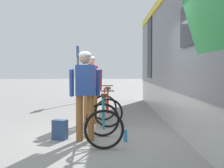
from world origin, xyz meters
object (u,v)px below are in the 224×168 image
(cyclist_near_in_blue, at_px, (85,88))
(bicycle_far_red, at_px, (106,108))
(bicycle_near_teal, at_px, (103,122))
(backpack_on_platform, at_px, (60,130))
(cyclist_far_in_red, at_px, (90,83))
(water_bottle_near_the_bikes, at_px, (125,136))
(platform_sign_post, at_px, (78,64))

(cyclist_near_in_blue, xyz_separation_m, bicycle_far_red, (0.39, 1.86, -0.65))
(cyclist_near_in_blue, relative_size, bicycle_near_teal, 1.60)
(bicycle_near_teal, height_order, bicycle_far_red, same)
(bicycle_near_teal, relative_size, backpack_on_platform, 2.76)
(cyclist_far_in_red, distance_m, bicycle_far_red, 0.77)
(bicycle_near_teal, bearing_deg, bicycle_far_red, 89.21)
(cyclist_far_in_red, bearing_deg, cyclist_near_in_blue, -89.33)
(cyclist_near_in_blue, bearing_deg, bicycle_far_red, 78.16)
(cyclist_near_in_blue, relative_size, bicycle_far_red, 1.53)
(cyclist_near_in_blue, relative_size, backpack_on_platform, 4.40)
(backpack_on_platform, bearing_deg, cyclist_near_in_blue, 7.31)
(water_bottle_near_the_bikes, bearing_deg, bicycle_near_teal, -169.41)
(cyclist_near_in_blue, distance_m, backpack_on_platform, 1.00)
(backpack_on_platform, bearing_deg, water_bottle_near_the_bikes, 11.08)
(bicycle_far_red, bearing_deg, cyclist_near_in_blue, -101.84)
(backpack_on_platform, distance_m, water_bottle_near_the_bikes, 1.32)
(bicycle_near_teal, bearing_deg, platform_sign_post, 100.23)
(cyclist_far_in_red, distance_m, bicycle_near_teal, 2.17)
(cyclist_near_in_blue, distance_m, cyclist_far_in_red, 1.89)
(cyclist_near_in_blue, distance_m, platform_sign_post, 6.71)
(platform_sign_post, bearing_deg, water_bottle_near_the_bikes, -76.14)
(bicycle_near_teal, bearing_deg, cyclist_far_in_red, 100.65)
(bicycle_far_red, bearing_deg, backpack_on_platform, -117.29)
(cyclist_near_in_blue, xyz_separation_m, platform_sign_post, (-0.86, 6.63, 0.57))
(bicycle_near_teal, xyz_separation_m, platform_sign_post, (-1.22, 6.78, 1.22))
(bicycle_far_red, bearing_deg, cyclist_far_in_red, 175.67)
(bicycle_far_red, distance_m, water_bottle_near_the_bikes, 1.99)
(bicycle_far_red, distance_m, backpack_on_platform, 1.98)
(cyclist_near_in_blue, distance_m, bicycle_near_teal, 0.76)
(cyclist_near_in_blue, distance_m, water_bottle_near_the_bikes, 1.23)
(bicycle_near_teal, distance_m, bicycle_far_red, 2.01)
(bicycle_far_red, relative_size, water_bottle_near_the_bikes, 4.87)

